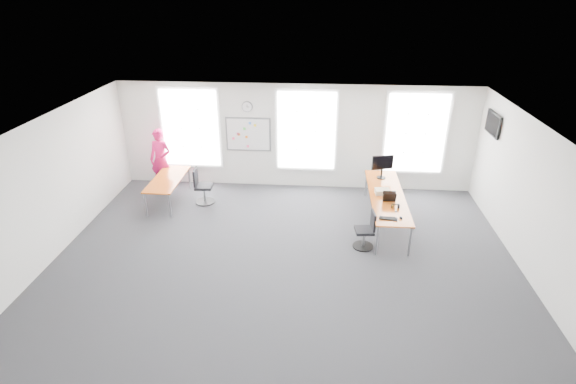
# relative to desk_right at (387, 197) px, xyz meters

# --- Properties ---
(floor) EXTENTS (10.00, 10.00, 0.00)m
(floor) POSITION_rel_desk_right_xyz_m (-2.37, -1.94, -0.71)
(floor) COLOR #29292D
(floor) RESTS_ON ground
(ceiling) EXTENTS (10.00, 10.00, 0.00)m
(ceiling) POSITION_rel_desk_right_xyz_m (-2.37, -1.94, 2.29)
(ceiling) COLOR white
(ceiling) RESTS_ON ground
(wall_back) EXTENTS (10.00, 0.00, 10.00)m
(wall_back) POSITION_rel_desk_right_xyz_m (-2.37, 2.06, 0.79)
(wall_back) COLOR white
(wall_back) RESTS_ON ground
(wall_front) EXTENTS (10.00, 0.00, 10.00)m
(wall_front) POSITION_rel_desk_right_xyz_m (-2.37, -5.94, 0.79)
(wall_front) COLOR white
(wall_front) RESTS_ON ground
(wall_left) EXTENTS (0.00, 10.00, 10.00)m
(wall_left) POSITION_rel_desk_right_xyz_m (-7.37, -1.94, 0.79)
(wall_left) COLOR white
(wall_left) RESTS_ON ground
(wall_right) EXTENTS (0.00, 10.00, 10.00)m
(wall_right) POSITION_rel_desk_right_xyz_m (2.63, -1.94, 0.79)
(wall_right) COLOR white
(wall_right) RESTS_ON ground
(window_left) EXTENTS (1.60, 0.06, 2.20)m
(window_left) POSITION_rel_desk_right_xyz_m (-5.37, 2.03, 0.99)
(window_left) COLOR white
(window_left) RESTS_ON wall_back
(window_mid) EXTENTS (1.60, 0.06, 2.20)m
(window_mid) POSITION_rel_desk_right_xyz_m (-2.07, 2.03, 0.99)
(window_mid) COLOR white
(window_mid) RESTS_ON wall_back
(window_right) EXTENTS (1.60, 0.06, 2.20)m
(window_right) POSITION_rel_desk_right_xyz_m (0.93, 2.03, 0.99)
(window_right) COLOR white
(window_right) RESTS_ON wall_back
(desk_right) EXTENTS (0.83, 3.12, 0.76)m
(desk_right) POSITION_rel_desk_right_xyz_m (0.00, 0.00, 0.00)
(desk_right) COLOR #C55216
(desk_right) RESTS_ON ground
(desk_left) EXTENTS (0.75, 1.88, 0.69)m
(desk_left) POSITION_rel_desk_right_xyz_m (-5.74, 0.72, -0.08)
(desk_left) COLOR #C55216
(desk_left) RESTS_ON ground
(chair_right) EXTENTS (0.47, 0.47, 0.89)m
(chair_right) POSITION_rel_desk_right_xyz_m (-0.56, -1.19, -0.32)
(chair_right) COLOR black
(chair_right) RESTS_ON ground
(chair_left) EXTENTS (0.53, 0.53, 0.99)m
(chair_left) POSITION_rel_desk_right_xyz_m (-4.82, 0.75, -0.28)
(chair_left) COLOR black
(chair_left) RESTS_ON ground
(person) EXTENTS (0.72, 0.54, 1.78)m
(person) POSITION_rel_desk_right_xyz_m (-6.18, 1.57, 0.18)
(person) COLOR #D2145B
(person) RESTS_ON ground
(whiteboard) EXTENTS (1.20, 0.03, 0.90)m
(whiteboard) POSITION_rel_desk_right_xyz_m (-3.72, 2.03, 0.84)
(whiteboard) COLOR white
(whiteboard) RESTS_ON wall_back
(wall_clock) EXTENTS (0.30, 0.04, 0.30)m
(wall_clock) POSITION_rel_desk_right_xyz_m (-3.72, 2.03, 1.64)
(wall_clock) COLOR gray
(wall_clock) RESTS_ON wall_back
(tv) EXTENTS (0.06, 0.90, 0.55)m
(tv) POSITION_rel_desk_right_xyz_m (2.58, 1.06, 1.59)
(tv) COLOR black
(tv) RESTS_ON wall_right
(keyboard) EXTENTS (0.42, 0.21, 0.02)m
(keyboard) POSITION_rel_desk_right_xyz_m (-0.12, -1.23, 0.06)
(keyboard) COLOR black
(keyboard) RESTS_ON desk_right
(mouse) EXTENTS (0.09, 0.12, 0.04)m
(mouse) POSITION_rel_desk_right_xyz_m (0.16, -1.20, 0.07)
(mouse) COLOR black
(mouse) RESTS_ON desk_right
(lens_cap) EXTENTS (0.08, 0.08, 0.01)m
(lens_cap) POSITION_rel_desk_right_xyz_m (0.11, -0.88, 0.05)
(lens_cap) COLOR black
(lens_cap) RESTS_ON desk_right
(headphones) EXTENTS (0.19, 0.10, 0.11)m
(headphones) POSITION_rel_desk_right_xyz_m (0.10, -0.69, 0.10)
(headphones) COLOR black
(headphones) RESTS_ON desk_right
(laptop_sleeve) EXTENTS (0.31, 0.17, 0.25)m
(laptop_sleeve) POSITION_rel_desk_right_xyz_m (0.01, -0.36, 0.17)
(laptop_sleeve) COLOR black
(laptop_sleeve) RESTS_ON desk_right
(paper_stack) EXTENTS (0.37, 0.29, 0.12)m
(paper_stack) POSITION_rel_desk_right_xyz_m (-0.11, 0.06, 0.11)
(paper_stack) COLOR beige
(paper_stack) RESTS_ON desk_right
(monitor) EXTENTS (0.57, 0.23, 0.64)m
(monitor) POSITION_rel_desk_right_xyz_m (-0.03, 1.03, 0.43)
(monitor) COLOR black
(monitor) RESTS_ON desk_right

